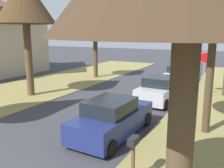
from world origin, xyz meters
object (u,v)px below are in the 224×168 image
at_px(street_tree_left_mid_b, 95,22).
at_px(curbside_mailbox, 133,146).
at_px(parked_sedan_silver, 160,89).
at_px(street_tree_left_mid_a, 25,1).
at_px(stop_sign_far, 205,64).
at_px(parked_sedan_navy, 112,118).
at_px(parked_sedan_white, 180,75).

xyz_separation_m(street_tree_left_mid_b, curbside_mailbox, (9.69, -13.71, -4.15)).
bearing_deg(street_tree_left_mid_b, parked_sedan_silver, -32.86).
bearing_deg(street_tree_left_mid_b, street_tree_left_mid_a, -92.04).
distance_m(stop_sign_far, curbside_mailbox, 11.34).
relative_size(parked_sedan_navy, parked_sedan_silver, 1.00).
relative_size(parked_sedan_silver, curbside_mailbox, 3.52).
height_order(parked_sedan_white, curbside_mailbox, parked_sedan_white).
distance_m(stop_sign_far, street_tree_left_mid_a, 12.44).
xyz_separation_m(stop_sign_far, street_tree_left_mid_a, (-10.39, -5.55, 4.01)).
relative_size(parked_sedan_navy, curbside_mailbox, 3.52).
distance_m(street_tree_left_mid_a, parked_sedan_white, 13.17).
relative_size(stop_sign_far, parked_sedan_white, 0.66).
bearing_deg(stop_sign_far, curbside_mailbox, -92.08).
xyz_separation_m(street_tree_left_mid_a, parked_sedan_white, (8.09, 8.85, -5.46)).
bearing_deg(curbside_mailbox, street_tree_left_mid_a, 150.14).
height_order(parked_sedan_silver, curbside_mailbox, parked_sedan_silver).
height_order(stop_sign_far, parked_sedan_white, stop_sign_far).
bearing_deg(stop_sign_far, parked_sedan_silver, -129.70).
height_order(stop_sign_far, street_tree_left_mid_b, street_tree_left_mid_b).
bearing_deg(parked_sedan_navy, street_tree_left_mid_b, 124.52).
relative_size(street_tree_left_mid_b, parked_sedan_navy, 1.47).
height_order(stop_sign_far, street_tree_left_mid_a, street_tree_left_mid_a).
xyz_separation_m(parked_sedan_navy, parked_sedan_silver, (0.22, 6.06, 0.00)).
distance_m(street_tree_left_mid_b, parked_sedan_navy, 14.26).
bearing_deg(street_tree_left_mid_a, curbside_mailbox, -29.86).
distance_m(street_tree_left_mid_b, parked_sedan_white, 9.04).
xyz_separation_m(stop_sign_far, curbside_mailbox, (-0.41, -11.27, -1.11)).
relative_size(street_tree_left_mid_a, parked_sedan_navy, 1.73).
xyz_separation_m(stop_sign_far, parked_sedan_navy, (-2.43, -8.72, -1.45)).
height_order(street_tree_left_mid_b, parked_sedan_white, street_tree_left_mid_b).
height_order(stop_sign_far, parked_sedan_navy, stop_sign_far).
bearing_deg(street_tree_left_mid_a, parked_sedan_white, 47.56).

